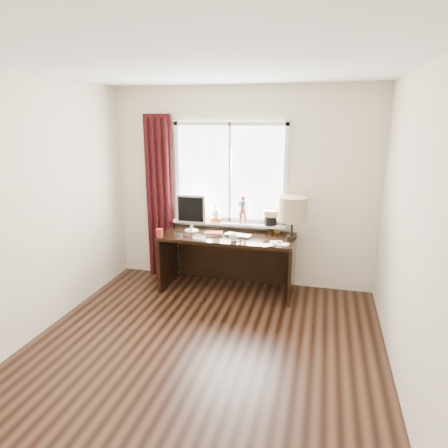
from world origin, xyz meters
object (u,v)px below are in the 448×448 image
(mug, at_px, (234,237))
(red_cup, at_px, (160,233))
(laptop, at_px, (238,235))
(monitor, at_px, (191,211))
(desk, at_px, (229,251))
(table_lamp, at_px, (293,210))

(mug, xyz_separation_m, red_cup, (-0.93, -0.08, 0.01))
(laptop, relative_size, red_cup, 3.05)
(mug, relative_size, monitor, 0.20)
(desk, bearing_deg, laptop, -36.42)
(red_cup, bearing_deg, table_lamp, 13.07)
(table_lamp, bearing_deg, mug, -156.63)
(mug, relative_size, table_lamp, 0.19)
(table_lamp, bearing_deg, red_cup, -166.93)
(desk, relative_size, monitor, 3.47)
(laptop, height_order, table_lamp, table_lamp)
(laptop, bearing_deg, monitor, -173.18)
(laptop, xyz_separation_m, table_lamp, (0.66, 0.08, 0.35))
(desk, distance_m, table_lamp, 1.00)
(laptop, xyz_separation_m, red_cup, (-0.94, -0.29, 0.04))
(desk, bearing_deg, table_lamp, -1.81)
(monitor, bearing_deg, desk, 3.99)
(laptop, height_order, desk, laptop)
(table_lamp, bearing_deg, monitor, -179.57)
(desk, distance_m, monitor, 0.73)
(red_cup, bearing_deg, desk, 26.38)
(laptop, distance_m, red_cup, 0.99)
(desk, xyz_separation_m, table_lamp, (0.80, -0.03, 0.61))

